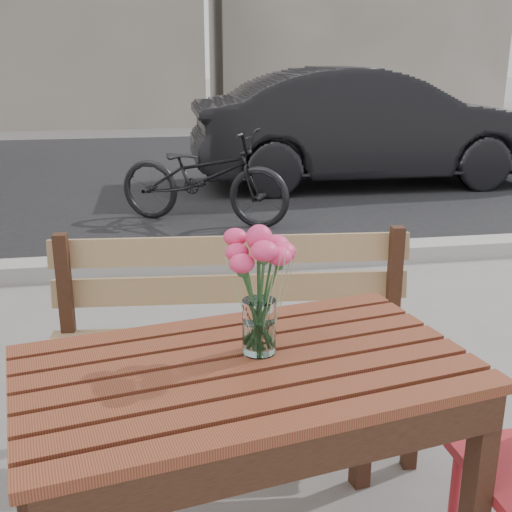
{
  "coord_description": "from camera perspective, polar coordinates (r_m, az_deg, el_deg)",
  "views": [
    {
      "loc": [
        -0.34,
        -1.5,
        1.53
      ],
      "look_at": [
        -0.06,
        0.13,
        1.0
      ],
      "focal_mm": 45.0,
      "sensor_mm": 36.0,
      "label": 1
    }
  ],
  "objects": [
    {
      "name": "main_vase",
      "position": [
        1.7,
        0.29,
        -1.7
      ],
      "size": [
        0.2,
        0.2,
        0.36
      ],
      "color": "white",
      "rests_on": "main_table"
    },
    {
      "name": "street",
      "position": [
        6.74,
        -6.71,
        4.62
      ],
      "size": [
        30.0,
        8.12,
        0.12
      ],
      "color": "black",
      "rests_on": "ground"
    },
    {
      "name": "main_bench",
      "position": [
        2.52,
        -1.96,
        -5.44
      ],
      "size": [
        1.47,
        0.55,
        0.89
      ],
      "rotation": [
        0.0,
        0.0,
        -0.09
      ],
      "color": "#A47C54",
      "rests_on": "ground"
    },
    {
      "name": "main_table",
      "position": [
        1.79,
        -0.81,
        -12.99
      ],
      "size": [
        1.31,
        0.92,
        0.74
      ],
      "rotation": [
        0.0,
        0.0,
        0.19
      ],
      "color": "maroon",
      "rests_on": "ground"
    },
    {
      "name": "bicycle",
      "position": [
        5.99,
        -4.72,
        7.05
      ],
      "size": [
        1.75,
        1.32,
        0.88
      ],
      "primitive_type": "imported",
      "rotation": [
        0.0,
        0.0,
        1.07
      ],
      "color": "black",
      "rests_on": "ground"
    },
    {
      "name": "parked_car",
      "position": [
        7.94,
        9.9,
        11.25
      ],
      "size": [
        4.19,
        1.51,
        1.38
      ],
      "primitive_type": "imported",
      "rotation": [
        0.0,
        0.0,
        1.56
      ],
      "color": "black",
      "rests_on": "ground"
    }
  ]
}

